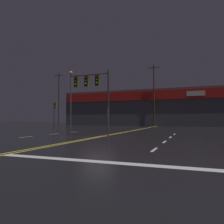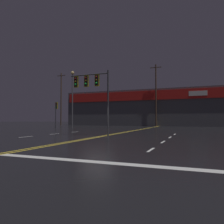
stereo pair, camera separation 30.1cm
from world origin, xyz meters
name	(u,v)px [view 1 (the left image)]	position (x,y,z in m)	size (l,w,h in m)	color
ground_plane	(98,137)	(0.00, 0.00, 0.00)	(200.00, 200.00, 0.00)	black
road_markings	(101,140)	(1.04, -1.76, 0.00)	(15.37, 60.00, 0.01)	gold
traffic_signal_median	(92,85)	(-1.31, 1.61, 4.24)	(3.61, 0.36, 5.43)	#38383D
traffic_signal_corner_northwest	(55,109)	(-11.84, 11.24, 2.82)	(0.42, 0.36, 3.84)	#38383D
streetlight_median_approach	(71,91)	(-12.13, 16.07, 5.97)	(0.56, 0.56, 9.34)	#59595E
building_backdrop	(160,108)	(0.00, 33.06, 3.74)	(41.30, 10.23, 7.46)	#4C4C51
utility_pole_row	(158,94)	(0.40, 27.48, 6.30)	(47.71, 0.26, 12.39)	#4C3828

